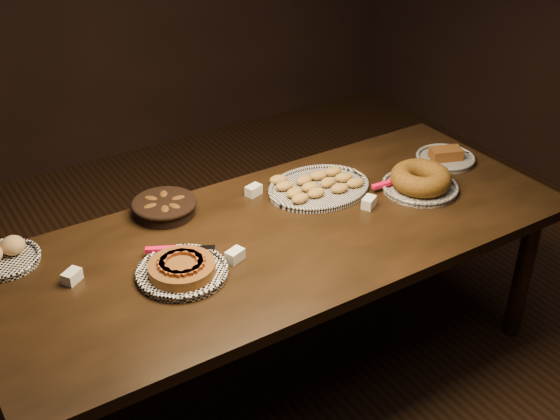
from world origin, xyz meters
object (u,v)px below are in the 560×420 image
buffet_table (284,246)px  bundt_cake_plate (420,181)px  apple_tart_plate (182,270)px  madeleine_platter (318,186)px

buffet_table → bundt_cake_plate: bearing=-3.0°
apple_tart_plate → madeleine_platter: apple_tart_plate is taller
buffet_table → apple_tart_plate: size_ratio=6.59×
buffet_table → bundt_cake_plate: (0.70, -0.04, 0.12)m
buffet_table → madeleine_platter: size_ratio=5.08×
madeleine_platter → bundt_cake_plate: (0.39, -0.24, 0.03)m
buffet_table → madeleine_platter: madeleine_platter is taller
apple_tart_plate → bundt_cake_plate: bearing=-14.9°
buffet_table → madeleine_platter: 0.38m
apple_tart_plate → buffet_table: bearing=-9.6°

